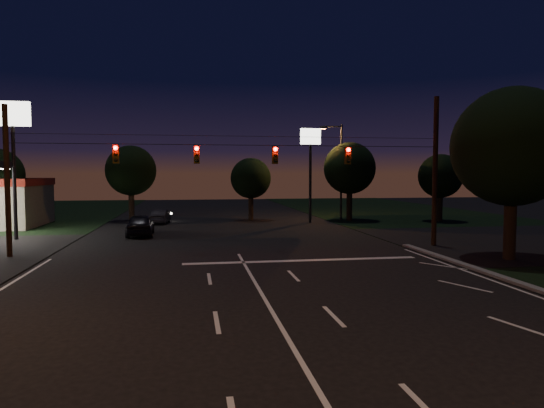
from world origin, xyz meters
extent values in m
plane|color=black|center=(0.00, 0.00, 0.00)|extent=(140.00, 140.00, 0.00)
cube|color=black|center=(20.00, 16.00, 0.00)|extent=(20.00, 16.00, 0.02)
cube|color=silver|center=(3.00, 11.50, 0.01)|extent=(12.00, 0.50, 0.01)
cylinder|color=black|center=(12.00, 15.00, 0.00)|extent=(0.30, 0.30, 9.00)
cylinder|color=black|center=(-12.00, 15.00, 0.00)|extent=(0.28, 0.28, 8.00)
cylinder|color=black|center=(0.00, 15.00, 6.00)|extent=(24.00, 0.03, 0.03)
cylinder|color=black|center=(0.00, 15.00, 6.50)|extent=(24.00, 0.02, 0.02)
cube|color=#3F3307|center=(-6.50, 15.00, 5.45)|extent=(0.32, 0.26, 1.00)
sphere|color=#FF0705|center=(-6.50, 14.84, 5.78)|extent=(0.22, 0.22, 0.22)
sphere|color=black|center=(-6.50, 14.84, 5.45)|extent=(0.20, 0.20, 0.20)
sphere|color=black|center=(-6.50, 14.84, 5.12)|extent=(0.20, 0.20, 0.20)
cube|color=#3F3307|center=(-2.20, 15.00, 5.45)|extent=(0.32, 0.26, 1.00)
sphere|color=#FF0705|center=(-2.20, 14.84, 5.78)|extent=(0.22, 0.22, 0.22)
sphere|color=black|center=(-2.20, 14.84, 5.45)|extent=(0.20, 0.20, 0.20)
sphere|color=black|center=(-2.20, 14.84, 5.12)|extent=(0.20, 0.20, 0.20)
cube|color=#3F3307|center=(2.20, 15.00, 5.45)|extent=(0.32, 0.26, 1.00)
sphere|color=#FF0705|center=(2.20, 14.84, 5.78)|extent=(0.22, 0.22, 0.22)
sphere|color=black|center=(2.20, 14.84, 5.45)|extent=(0.20, 0.20, 0.20)
sphere|color=black|center=(2.20, 14.84, 5.12)|extent=(0.20, 0.20, 0.20)
cube|color=#3F3307|center=(6.50, 15.00, 5.45)|extent=(0.32, 0.26, 1.00)
sphere|color=#FF0705|center=(6.50, 14.84, 5.78)|extent=(0.22, 0.22, 0.22)
sphere|color=black|center=(6.50, 14.84, 5.45)|extent=(0.20, 0.20, 0.20)
sphere|color=black|center=(6.50, 14.84, 5.12)|extent=(0.20, 0.20, 0.20)
cylinder|color=black|center=(-14.00, 22.00, 3.75)|extent=(0.24, 0.24, 7.50)
cube|color=white|center=(-14.00, 22.00, 8.30)|extent=(2.20, 0.30, 1.60)
cylinder|color=black|center=(8.00, 30.00, 3.50)|extent=(0.24, 0.24, 7.00)
cube|color=white|center=(8.00, 30.00, 7.70)|extent=(1.80, 0.30, 1.40)
cylinder|color=black|center=(11.50, 32.00, 4.50)|extent=(0.20, 0.20, 9.00)
cylinder|color=black|center=(10.60, 32.00, 8.80)|extent=(1.80, 0.12, 0.12)
cube|color=black|center=(9.70, 32.00, 8.70)|extent=(0.60, 0.35, 0.22)
cube|color=orange|center=(9.70, 32.00, 8.58)|extent=(0.45, 0.25, 0.04)
cylinder|color=black|center=(13.50, 10.00, 2.00)|extent=(0.60, 0.60, 4.00)
sphere|color=black|center=(13.50, 10.00, 5.76)|extent=(6.00, 6.00, 6.00)
sphere|color=black|center=(14.10, 10.45, 5.58)|extent=(4.50, 4.50, 4.50)
sphere|color=black|center=(12.90, 10.30, 5.62)|extent=(4.20, 4.20, 4.20)
sphere|color=black|center=(-17.58, 30.32, 4.19)|extent=(3.15, 3.15, 3.15)
cylinder|color=black|center=(-8.00, 34.00, 1.62)|extent=(0.52, 0.52, 3.25)
sphere|color=black|center=(-8.00, 34.00, 4.68)|extent=(4.60, 4.60, 4.60)
sphere|color=black|center=(-7.54, 34.34, 4.54)|extent=(3.45, 3.45, 3.45)
sphere|color=black|center=(-8.46, 34.23, 4.58)|extent=(3.22, 3.22, 3.22)
cylinder|color=black|center=(3.00, 33.00, 1.38)|extent=(0.47, 0.47, 2.75)
sphere|color=black|center=(3.00, 33.00, 3.96)|extent=(3.80, 3.80, 3.80)
sphere|color=black|center=(3.38, 33.28, 3.85)|extent=(2.85, 2.85, 2.85)
sphere|color=black|center=(2.62, 33.19, 3.87)|extent=(2.66, 2.66, 2.66)
cylinder|color=black|center=(12.00, 31.00, 1.70)|extent=(0.53, 0.53, 3.40)
sphere|color=black|center=(12.00, 31.00, 4.90)|extent=(4.80, 4.80, 4.80)
sphere|color=black|center=(12.48, 31.36, 4.75)|extent=(3.60, 3.60, 3.60)
sphere|color=black|center=(11.52, 31.24, 4.79)|extent=(3.36, 3.36, 3.36)
cylinder|color=black|center=(20.00, 29.00, 1.45)|extent=(0.48, 0.48, 2.90)
sphere|color=black|center=(20.00, 29.00, 4.18)|extent=(4.00, 4.00, 4.00)
sphere|color=black|center=(20.40, 29.30, 4.06)|extent=(3.00, 3.00, 3.00)
sphere|color=black|center=(19.60, 29.20, 4.09)|extent=(2.80, 2.80, 2.80)
imported|color=black|center=(-6.11, 22.94, 0.78)|extent=(1.99, 4.62, 1.55)
imported|color=black|center=(-5.23, 31.39, 0.61)|extent=(1.70, 3.83, 1.22)
camera|label=1|loc=(-2.50, -12.22, 4.42)|focal=32.00mm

